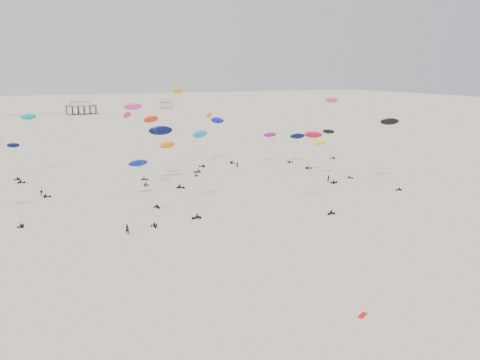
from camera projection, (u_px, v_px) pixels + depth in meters
name	position (u px, v px, depth m)	size (l,w,h in m)	color
ground_plane	(138.00, 142.00, 205.36)	(900.00, 900.00, 0.00)	beige
pavilion_main	(81.00, 108.00, 334.40)	(21.00, 13.00, 9.80)	brown
pavilion_small	(166.00, 104.00, 388.55)	(9.00, 7.00, 8.00)	brown
pier_fence	(1.00, 116.00, 314.97)	(80.20, 0.20, 1.50)	black
rig_0	(324.00, 148.00, 144.25)	(5.32, 15.53, 15.51)	black
rig_2	(317.00, 153.00, 106.16)	(4.41, 12.30, 18.10)	black
rig_3	(140.00, 148.00, 90.84)	(5.18, 3.78, 24.90)	black
rig_4	(140.00, 168.00, 114.60)	(5.19, 15.01, 14.36)	black
rig_6	(131.00, 127.00, 138.39)	(5.24, 14.52, 19.99)	black
rig_7	(331.00, 150.00, 134.68)	(6.87, 12.27, 15.72)	black
rig_8	(220.00, 129.00, 161.46)	(4.83, 12.32, 15.76)	black
rig_9	(207.00, 131.00, 154.09)	(7.51, 8.16, 17.27)	black
rig_10	(199.00, 155.00, 106.12)	(8.75, 14.69, 19.96)	black
rig_11	(26.00, 164.00, 120.13)	(9.39, 15.04, 18.32)	black
rig_12	(332.00, 109.00, 172.88)	(9.26, 13.27, 22.37)	black
rig_13	(183.00, 112.00, 145.78)	(6.27, 12.74, 26.03)	black
rig_14	(274.00, 140.00, 158.28)	(9.34, 5.53, 11.26)	black
rig_15	(159.00, 135.00, 129.79)	(9.69, 6.46, 16.22)	black
rig_16	(171.00, 149.00, 139.48)	(10.46, 8.12, 11.79)	black
rig_17	(390.00, 128.00, 129.37)	(8.42, 13.25, 19.50)	black
rig_18	(299.00, 141.00, 157.78)	(6.85, 14.90, 14.41)	black
rig_19	(158.00, 135.00, 122.26)	(10.24, 6.59, 19.56)	black
rig_20	(27.00, 131.00, 137.35)	(6.88, 14.78, 20.54)	black
spectator_0	(127.00, 234.00, 90.10)	(0.84, 0.58, 2.32)	black
spectator_1	(328.00, 181.00, 132.70)	(1.06, 0.62, 2.17)	black
spectator_2	(42.00, 196.00, 117.31)	(1.19, 0.64, 2.02)	black
spectator_3	(237.00, 167.00, 152.01)	(0.80, 0.55, 2.19)	black
grounded_kite_b	(363.00, 316.00, 60.07)	(1.80, 0.70, 0.07)	red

